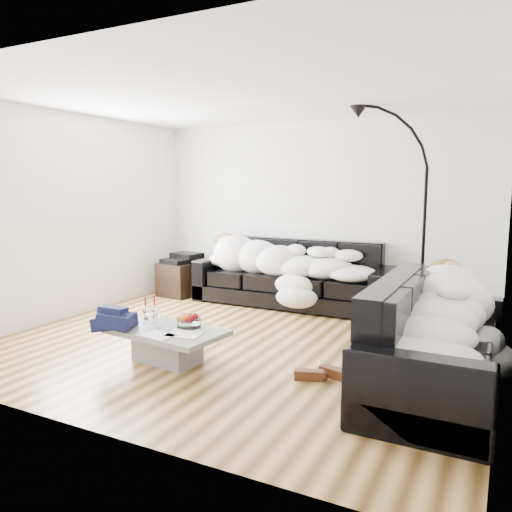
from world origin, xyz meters
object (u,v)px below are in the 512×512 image
at_px(sofa_back, 292,273).
at_px(fruit_bowl, 189,320).
at_px(sleeper_right, 439,311).
at_px(av_cabinet, 184,278).
at_px(wine_glass_b, 146,315).
at_px(sleeper_back, 291,260).
at_px(sofa_right, 438,335).
at_px(stereo, 183,258).
at_px(coffee_table, 167,345).
at_px(shoes, 320,373).
at_px(wine_glass_c, 158,319).
at_px(candle_right, 154,307).
at_px(candle_left, 146,309).
at_px(wine_glass_a, 154,315).
at_px(floor_lamp, 424,233).

relative_size(sofa_back, fruit_bowl, 11.69).
relative_size(sleeper_right, av_cabinet, 2.58).
relative_size(fruit_bowl, wine_glass_b, 1.40).
relative_size(sofa_back, sleeper_back, 1.18).
bearing_deg(sleeper_back, wine_glass_b, -99.82).
distance_m(sofa_right, stereo, 4.51).
distance_m(sleeper_back, coffee_table, 2.69).
bearing_deg(shoes, sleeper_right, 8.84).
height_order(sleeper_right, stereo, sleeper_right).
xyz_separation_m(sleeper_right, wine_glass_b, (-2.68, -0.47, -0.25)).
distance_m(wine_glass_c, candle_right, 0.40).
xyz_separation_m(wine_glass_b, stereo, (-1.34, 2.52, 0.17)).
bearing_deg(sleeper_back, fruit_bowl, -89.94).
bearing_deg(candle_left, fruit_bowl, -3.41).
distance_m(wine_glass_b, stereo, 2.85).
height_order(wine_glass_c, candle_left, candle_left).
xyz_separation_m(wine_glass_a, floor_lamp, (2.22, 2.03, 0.74)).
distance_m(fruit_bowl, floor_lamp, 2.81).
relative_size(stereo, floor_lamp, 0.19).
bearing_deg(coffee_table, wine_glass_b, 169.93).
relative_size(coffee_table, shoes, 2.58).
distance_m(fruit_bowl, wine_glass_a, 0.38).
bearing_deg(wine_glass_b, coffee_table, -10.07).
distance_m(sofa_right, wine_glass_b, 2.72).
bearing_deg(av_cabinet, sofa_right, -21.68).
relative_size(candle_right, stereo, 0.53).
relative_size(sofa_back, candle_right, 11.99).
relative_size(sleeper_back, coffee_table, 2.12).
relative_size(sofa_right, sleeper_back, 0.95).
height_order(sleeper_back, floor_lamp, floor_lamp).
bearing_deg(sofa_right, stereo, 63.05).
distance_m(coffee_table, wine_glass_a, 0.35).
bearing_deg(wine_glass_b, sleeper_back, 80.18).
bearing_deg(candle_left, wine_glass_c, -31.92).
bearing_deg(shoes, candle_left, 175.19).
height_order(sleeper_back, wine_glass_c, sleeper_back).
xyz_separation_m(sleeper_right, fruit_bowl, (-2.23, -0.39, -0.26)).
relative_size(sofa_right, shoes, 5.20).
relative_size(wine_glass_b, floor_lamp, 0.07).
bearing_deg(coffee_table, wine_glass_c, -168.55).
bearing_deg(wine_glass_a, wine_glass_c, -40.69).
bearing_deg(sleeper_right, sofa_back, 45.91).
distance_m(wine_glass_a, candle_left, 0.19).
bearing_deg(shoes, candle_right, 172.21).
distance_m(wine_glass_b, floor_lamp, 3.18).
height_order(sofa_right, floor_lamp, floor_lamp).
distance_m(coffee_table, stereo, 3.07).
bearing_deg(av_cabinet, coffee_table, -52.34).
relative_size(av_cabinet, floor_lamp, 0.32).
bearing_deg(sleeper_right, wine_glass_a, 99.40).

